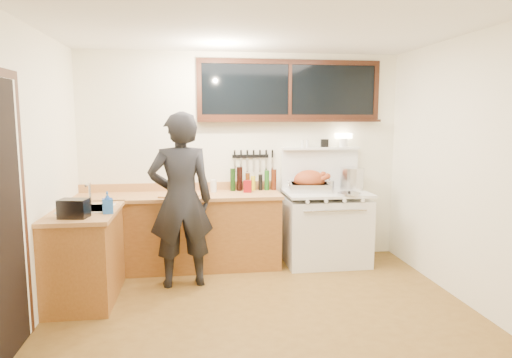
{
  "coord_description": "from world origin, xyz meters",
  "views": [
    {
      "loc": [
        -0.61,
        -3.96,
        1.81
      ],
      "look_at": [
        0.05,
        0.85,
        1.15
      ],
      "focal_mm": 32.0,
      "sensor_mm": 36.0,
      "label": 1
    }
  ],
  "objects": [
    {
      "name": "back_window",
      "position": [
        0.6,
        1.72,
        2.06
      ],
      "size": [
        2.32,
        0.13,
        0.77
      ],
      "color": "black",
      "rests_on": "room_shell"
    },
    {
      "name": "pot_lid",
      "position": [
        1.21,
        1.16,
        0.91
      ],
      "size": [
        0.33,
        0.33,
        0.04
      ],
      "color": "silver",
      "rests_on": "vintage_stove"
    },
    {
      "name": "saucepan",
      "position": [
        1.07,
        1.57,
        0.96
      ],
      "size": [
        0.15,
        0.27,
        0.11
      ],
      "color": "silver",
      "rests_on": "vintage_stove"
    },
    {
      "name": "stockpot",
      "position": [
        1.37,
        1.52,
        1.04
      ],
      "size": [
        0.31,
        0.31,
        0.28
      ],
      "color": "silver",
      "rests_on": "vintage_stove"
    },
    {
      "name": "knife_strip",
      "position": [
        0.12,
        1.73,
        1.31
      ],
      "size": [
        0.52,
        0.03,
        0.28
      ],
      "color": "black",
      "rests_on": "room_shell"
    },
    {
      "name": "cutting_board",
      "position": [
        -0.76,
        1.31,
        0.96
      ],
      "size": [
        0.52,
        0.44,
        0.15
      ],
      "color": "tan",
      "rests_on": "counter_back"
    },
    {
      "name": "ground_plane",
      "position": [
        0.0,
        0.0,
        -0.01
      ],
      "size": [
        4.0,
        3.5,
        0.02
      ],
      "primitive_type": "cube",
      "color": "brown"
    },
    {
      "name": "vintage_stove",
      "position": [
        1.0,
        1.41,
        0.47
      ],
      "size": [
        1.02,
        0.74,
        1.6
      ],
      "color": "white",
      "rests_on": "ground"
    },
    {
      "name": "soap_bottle",
      "position": [
        -1.43,
        0.45,
        1.01
      ],
      "size": [
        0.12,
        0.12,
        0.21
      ],
      "color": "blue",
      "rests_on": "counter_left"
    },
    {
      "name": "bottle_cluster",
      "position": [
        0.11,
        1.63,
        1.03
      ],
      "size": [
        0.58,
        0.07,
        0.3
      ],
      "color": "black",
      "rests_on": "counter_back"
    },
    {
      "name": "coffee_tin",
      "position": [
        0.04,
        1.49,
        0.97
      ],
      "size": [
        0.11,
        0.09,
        0.15
      ],
      "color": "maroon",
      "rests_on": "counter_back"
    },
    {
      "name": "counter_left",
      "position": [
        -1.7,
        0.62,
        0.45
      ],
      "size": [
        0.64,
        1.09,
        0.9
      ],
      "color": "brown",
      "rests_on": "ground"
    },
    {
      "name": "counter_back",
      "position": [
        -0.8,
        1.45,
        0.45
      ],
      "size": [
        2.44,
        0.64,
        1.0
      ],
      "color": "brown",
      "rests_on": "ground"
    },
    {
      "name": "left_doorway",
      "position": [
        -1.99,
        -0.55,
        1.09
      ],
      "size": [
        0.02,
        1.04,
        2.17
      ],
      "color": "black",
      "rests_on": "ground"
    },
    {
      "name": "room_shell",
      "position": [
        0.0,
        0.0,
        1.65
      ],
      "size": [
        4.1,
        3.6,
        2.65
      ],
      "color": "white",
      "rests_on": "ground"
    },
    {
      "name": "roast_turkey",
      "position": [
        0.81,
        1.47,
        1.0
      ],
      "size": [
        0.55,
        0.44,
        0.26
      ],
      "color": "silver",
      "rests_on": "vintage_stove"
    },
    {
      "name": "pitcher",
      "position": [
        -0.38,
        1.57,
        0.98
      ],
      "size": [
        0.1,
        0.1,
        0.15
      ],
      "color": "white",
      "rests_on": "counter_back"
    },
    {
      "name": "toaster",
      "position": [
        -1.7,
        0.3,
        0.99
      ],
      "size": [
        0.27,
        0.21,
        0.17
      ],
      "color": "black",
      "rests_on": "counter_left"
    },
    {
      "name": "sink_unit",
      "position": [
        -1.68,
        0.7,
        0.85
      ],
      "size": [
        0.5,
        0.45,
        0.37
      ],
      "color": "white",
      "rests_on": "counter_left"
    },
    {
      "name": "man",
      "position": [
        -0.75,
        0.87,
        0.93
      ],
      "size": [
        0.73,
        0.53,
        1.87
      ],
      "color": "black",
      "rests_on": "ground"
    }
  ]
}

